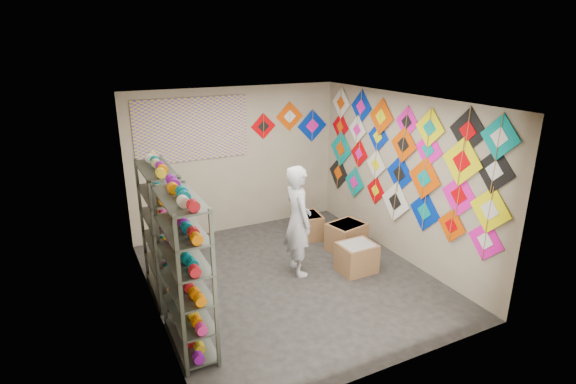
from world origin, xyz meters
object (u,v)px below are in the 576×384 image
shelf_rack_front (186,274)px  carton_a (357,257)px  shopkeeper (298,221)px  shelf_rack_back (162,232)px  carton_c (307,226)px  carton_b (346,237)px

shelf_rack_front → carton_a: bearing=12.2°
shopkeeper → carton_a: (0.84, -0.40, -0.64)m
shelf_rack_back → carton_a: shelf_rack_back is taller
shopkeeper → carton_a: shopkeeper is taller
carton_a → carton_c: (-0.07, 1.46, -0.01)m
shelf_rack_front → carton_c: bearing=37.1°
carton_a → carton_b: 0.76m
shopkeeper → carton_c: size_ratio=3.34×
shopkeeper → carton_a: size_ratio=3.11×
shelf_rack_front → shelf_rack_back: size_ratio=1.00×
carton_a → carton_b: carton_b is taller
shelf_rack_front → carton_c: 3.52m
shelf_rack_front → shelf_rack_back: 1.30m
carton_a → shelf_rack_front: bearing=-168.7°
carton_b → carton_c: (-0.35, 0.76, -0.02)m
shelf_rack_back → shopkeeper: size_ratio=1.09×
shelf_rack_back → carton_c: shelf_rack_back is taller
carton_b → carton_c: bearing=102.3°
shelf_rack_back → carton_a: (2.82, -0.69, -0.72)m
shopkeeper → carton_c: bearing=-31.2°
shelf_rack_front → shopkeeper: (1.98, 1.01, -0.08)m
shelf_rack_front → shelf_rack_back: same height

